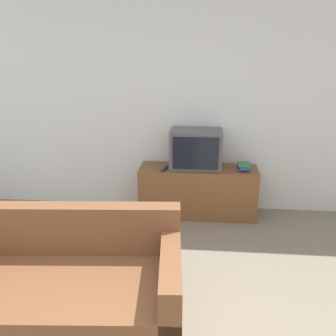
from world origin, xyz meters
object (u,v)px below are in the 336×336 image
object	(u,v)px
tv_stand	(198,191)
television	(196,149)
book_stack	(244,167)
couch	(53,292)
remote_on_stand	(164,169)

from	to	relation	value
tv_stand	television	xyz separation A→B (m)	(-0.03, 0.02, 0.51)
television	book_stack	bearing A→B (deg)	-3.65
couch	remote_on_stand	world-z (taller)	couch
remote_on_stand	television	bearing A→B (deg)	19.67
couch	television	bearing A→B (deg)	60.55
remote_on_stand	book_stack	bearing A→B (deg)	5.84
tv_stand	couch	world-z (taller)	couch
television	tv_stand	bearing A→B (deg)	-30.53
television	book_stack	world-z (taller)	television
tv_stand	remote_on_stand	size ratio (longest dim) A/B	7.60
tv_stand	television	bearing A→B (deg)	149.47
couch	book_stack	world-z (taller)	couch
tv_stand	remote_on_stand	distance (m)	0.50
book_stack	remote_on_stand	world-z (taller)	book_stack
couch	remote_on_stand	bearing A→B (deg)	68.26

